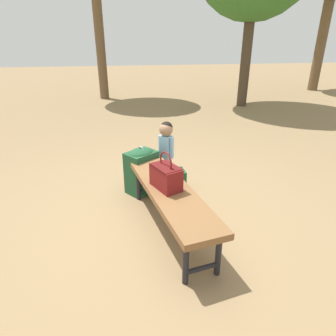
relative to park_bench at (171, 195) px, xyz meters
name	(u,v)px	position (x,y,z in m)	size (l,w,h in m)	color
ground_plane	(151,214)	(0.32, 0.16, -0.39)	(40.00, 40.00, 0.00)	#8C704C
park_bench	(171,195)	(0.00, 0.00, 0.00)	(1.65, 0.67, 0.45)	brown
handbag	(166,176)	(0.05, 0.04, 0.18)	(0.36, 0.29, 0.37)	maroon
child_standing	(166,144)	(1.01, -0.13, 0.16)	(0.18, 0.18, 0.84)	#E5B2C6
backpack_large	(142,170)	(0.85, 0.20, -0.09)	(0.42, 0.44, 0.60)	#1E4C2D
backpack_small	(178,180)	(0.74, -0.23, -0.22)	(0.22, 0.20, 0.35)	#1E4C2D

